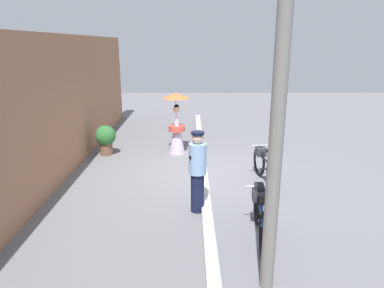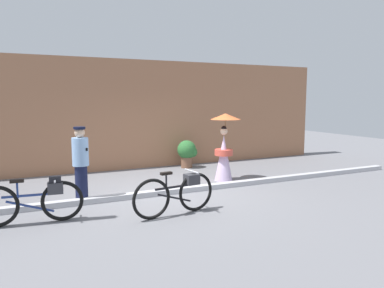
% 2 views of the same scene
% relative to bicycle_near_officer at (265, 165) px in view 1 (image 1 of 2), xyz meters
% --- Properties ---
extents(ground_plane, '(30.00, 30.00, 0.00)m').
position_rel_bicycle_near_officer_xyz_m(ground_plane, '(0.47, 1.45, -0.43)').
color(ground_plane, slate).
extents(building_wall, '(14.00, 0.40, 3.41)m').
position_rel_bicycle_near_officer_xyz_m(building_wall, '(0.47, 4.99, 1.28)').
color(building_wall, '#9E6B4C').
rests_on(building_wall, ground_plane).
extents(sidewalk_curb, '(14.00, 0.20, 0.12)m').
position_rel_bicycle_near_officer_xyz_m(sidewalk_curb, '(0.47, 1.45, -0.37)').
color(sidewalk_curb, '#B2B2B7').
rests_on(sidewalk_curb, ground_plane).
extents(bicycle_near_officer, '(1.72, 0.48, 0.85)m').
position_rel_bicycle_near_officer_xyz_m(bicycle_near_officer, '(0.00, 0.00, 0.00)').
color(bicycle_near_officer, black).
rests_on(bicycle_near_officer, ground_plane).
extents(bicycle_far_side, '(1.79, 0.48, 0.82)m').
position_rel_bicycle_near_officer_xyz_m(bicycle_far_side, '(-2.46, 0.59, -0.00)').
color(bicycle_far_side, black).
rests_on(bicycle_far_side, ground_plane).
extents(person_officer, '(0.34, 0.34, 1.61)m').
position_rel_bicycle_near_officer_xyz_m(person_officer, '(-1.52, 1.63, 0.43)').
color(person_officer, '#141938').
rests_on(person_officer, ground_plane).
extents(person_with_parasol, '(0.81, 0.81, 1.81)m').
position_rel_bicycle_near_officer_xyz_m(person_with_parasol, '(2.29, 2.18, 0.49)').
color(person_with_parasol, silver).
rests_on(person_with_parasol, ground_plane).
extents(potted_plant_by_door, '(0.62, 0.61, 0.88)m').
position_rel_bicycle_near_officer_xyz_m(potted_plant_by_door, '(2.14, 4.25, 0.08)').
color(potted_plant_by_door, brown).
rests_on(potted_plant_by_door, ground_plane).
extents(utility_pole, '(0.18, 0.18, 4.80)m').
position_rel_bicycle_near_officer_xyz_m(utility_pole, '(-3.74, 0.73, 1.97)').
color(utility_pole, slate).
rests_on(utility_pole, ground_plane).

